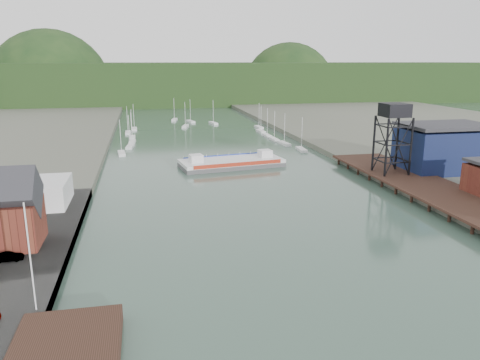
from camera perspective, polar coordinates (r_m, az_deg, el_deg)
name	(u,v)px	position (r m, az deg, el deg)	size (l,w,h in m)	color
ground	(363,339)	(51.71, 14.75, -18.26)	(600.00, 600.00, 0.00)	#283F34
east_pier	(430,188)	(104.77, 22.18, -0.86)	(14.00, 70.00, 2.45)	black
white_shed	(17,194)	(94.55, -25.55, -1.55)	(18.00, 12.00, 4.50)	silver
flagpole	(30,258)	(53.87, -24.21, -8.63)	(0.16, 0.16, 12.00)	silver
lift_tower	(395,115)	(112.15, 18.32, 7.59)	(6.50, 6.50, 16.00)	black
blue_shed	(444,148)	(123.06, 23.63, 3.60)	(20.50, 14.50, 11.30)	#0D103B
marina_sailboats	(199,134)	(180.31, -5.00, 5.65)	(57.71, 92.65, 0.90)	silver
distant_hills	(165,85)	(340.76, -9.10, 11.31)	(500.00, 120.00, 80.00)	black
chain_ferry	(231,162)	(124.73, -1.05, 2.16)	(28.28, 14.68, 3.88)	#4C4C4E
car_west_b	(9,257)	(69.93, -26.37, -8.41)	(1.27, 3.65, 1.20)	#999999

